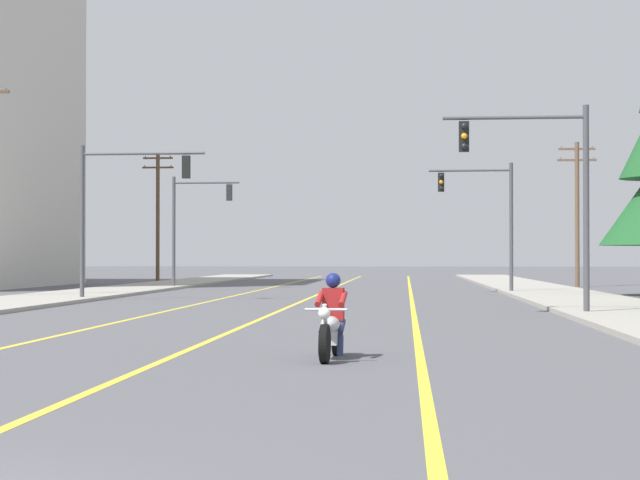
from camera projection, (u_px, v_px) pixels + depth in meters
lane_stripe_center at (319, 294)px, 52.33m from camera, size 0.16×100.00×0.01m
lane_stripe_left at (243, 294)px, 52.61m from camera, size 0.16×100.00×0.01m
lane_stripe_right at (411, 294)px, 52.01m from camera, size 0.16×100.00×0.01m
sidewalk_kerb_right at (568, 297)px, 46.53m from camera, size 4.40×110.00×0.14m
sidewalk_kerb_left at (71, 296)px, 48.13m from camera, size 4.40×110.00×0.14m
motorcycle_with_rider at (331, 324)px, 19.01m from camera, size 0.70×2.19×1.46m
traffic_signal_near_right at (545, 178)px, 33.02m from camera, size 4.28×0.37×6.20m
traffic_signal_near_left at (118, 197)px, 44.73m from camera, size 5.06×0.37×6.20m
traffic_signal_mid_right at (488, 208)px, 53.23m from camera, size 3.97×0.37×6.20m
traffic_signal_mid_left at (192, 216)px, 62.17m from camera, size 3.76×0.37×6.20m
utility_pole_right_far at (577, 208)px, 65.45m from camera, size 2.27×0.26×8.45m
utility_pole_left_far at (158, 212)px, 77.52m from camera, size 2.19×0.26×8.98m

